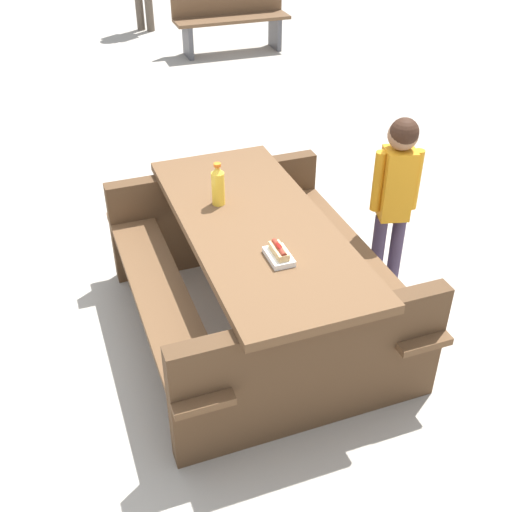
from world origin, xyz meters
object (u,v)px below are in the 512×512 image
at_px(soda_bottle, 218,185).
at_px(park_bench_mid, 230,16).
at_px(picnic_table, 256,268).
at_px(hotdog_tray, 279,254).
at_px(child_in_coat, 396,185).

height_order(soda_bottle, park_bench_mid, soda_bottle).
xyz_separation_m(picnic_table, park_bench_mid, (-5.61, 0.44, 0.00)).
relative_size(hotdog_tray, child_in_coat, 0.17).
bearing_deg(hotdog_tray, picnic_table, -170.25).
bearing_deg(picnic_table, park_bench_mid, 175.55).
height_order(picnic_table, soda_bottle, soda_bottle).
xyz_separation_m(picnic_table, soda_bottle, (-0.22, -0.18, 0.42)).
distance_m(picnic_table, hotdog_tray, 0.50).
relative_size(soda_bottle, park_bench_mid, 0.16).
bearing_deg(park_bench_mid, picnic_table, -4.45).
relative_size(child_in_coat, park_bench_mid, 0.76).
xyz_separation_m(soda_bottle, hotdog_tray, (0.59, 0.25, -0.08)).
bearing_deg(child_in_coat, soda_bottle, -85.52).
distance_m(picnic_table, child_in_coat, 0.98).
bearing_deg(picnic_table, child_in_coat, 109.09).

